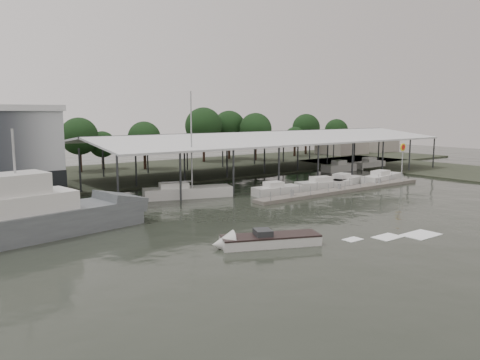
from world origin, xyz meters
TOP-DOWN VIEW (x-y plane):
  - ground at (0.00, 0.00)m, footprint 200.00×200.00m
  - land_strip_far at (0.00, 42.00)m, footprint 140.00×30.00m
  - land_strip_east at (45.00, 10.00)m, footprint 20.00×60.00m
  - covered_boat_shed at (17.00, 28.00)m, footprint 58.24×24.00m
  - floating_dock at (15.00, 10.00)m, footprint 28.00×2.00m
  - shell_fuel_sign at (27.00, 9.99)m, footprint 1.10×0.18m
  - distant_commercial_buildings at (59.03, 44.69)m, footprint 22.00×8.00m
  - grey_trawler at (-21.57, 10.15)m, footprint 18.84×7.25m
  - white_sailboat at (-3.05, 18.16)m, footprint 10.46×5.65m
  - speedboat_underway at (-8.90, -2.56)m, footprint 18.03×8.87m
  - moored_cruiser_0 at (6.31, 13.06)m, footprint 6.13×2.86m
  - moored_cruiser_1 at (14.14, 12.82)m, footprint 7.82×3.69m
  - moored_cruiser_2 at (18.62, 13.27)m, footprint 7.28×3.90m
  - moored_cruiser_3 at (25.59, 12.19)m, footprint 8.44×3.53m
  - horizon_tree_line at (24.94, 48.29)m, footprint 66.99×12.39m

SIDE VIEW (x-z plane):
  - ground at x=0.00m, z-range 0.00..0.00m
  - land_strip_far at x=0.00m, z-range -0.05..0.25m
  - land_strip_east at x=45.00m, z-range -0.05..0.25m
  - floating_dock at x=15.00m, z-range -0.50..0.90m
  - speedboat_underway at x=-8.90m, z-range -0.61..1.39m
  - moored_cruiser_1 at x=14.14m, z-range -0.24..1.46m
  - moored_cruiser_2 at x=18.62m, z-range -0.24..1.46m
  - moored_cruiser_3 at x=25.59m, z-range -0.24..1.46m
  - moored_cruiser_0 at x=6.31m, z-range -0.24..1.46m
  - white_sailboat at x=-3.05m, z-range -5.54..6.82m
  - grey_trawler at x=-21.57m, z-range -2.84..6.00m
  - distant_commercial_buildings at x=59.03m, z-range -0.16..3.84m
  - shell_fuel_sign at x=27.00m, z-range 1.15..6.70m
  - covered_boat_shed at x=17.00m, z-range 2.65..9.61m
  - horizon_tree_line at x=24.94m, z-range 0.84..11.69m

